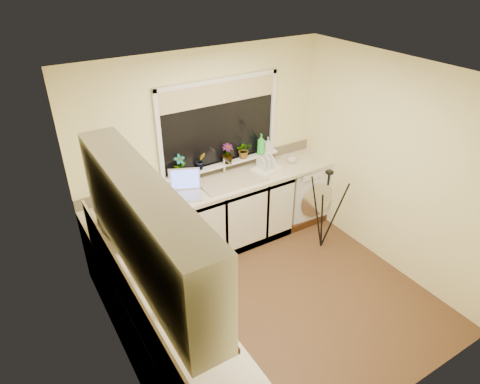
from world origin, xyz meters
name	(u,v)px	position (x,y,z in m)	size (l,w,h in m)	color
floor	(273,301)	(0.00, 0.00, 0.00)	(3.20, 3.20, 0.00)	brown
ceiling	(284,80)	(0.00, 0.00, 2.45)	(3.20, 3.20, 0.00)	white
wall_back	(205,152)	(0.00, 1.50, 1.23)	(3.20, 3.20, 0.00)	#F9EDA6
wall_front	(405,305)	(0.00, -1.50, 1.23)	(3.20, 3.20, 0.00)	#F9EDA6
wall_left	(113,265)	(-1.60, 0.00, 1.23)	(3.00, 3.00, 0.00)	#F9EDA6
wall_right	(392,168)	(1.60, 0.00, 1.23)	(3.00, 3.00, 0.00)	#F9EDA6
base_cabinet_back	(195,225)	(-0.33, 1.20, 0.43)	(2.55, 0.60, 0.86)	silver
base_cabinet_left	(172,344)	(-1.30, -0.30, 0.43)	(0.54, 2.40, 0.86)	silver
worktop_back	(218,187)	(0.00, 1.20, 0.88)	(3.20, 0.60, 0.04)	beige
worktop_left	(167,306)	(-1.30, -0.30, 0.88)	(0.60, 2.40, 0.04)	beige
upper_cabinet	(144,226)	(-1.44, -0.45, 1.80)	(0.28, 1.90, 0.70)	silver
splashback_left	(128,297)	(-1.59, -0.30, 1.12)	(0.02, 2.40, 0.45)	beige
splashback_back	(206,171)	(0.00, 1.49, 0.97)	(3.20, 0.02, 0.14)	beige
window_glass	(219,124)	(0.20, 1.49, 1.55)	(1.50, 0.02, 1.00)	black
window_blind	(219,93)	(0.20, 1.46, 1.92)	(1.50, 0.02, 0.25)	tan
windowsill	(222,164)	(0.20, 1.43, 1.04)	(1.60, 0.14, 0.03)	white
sink	(232,180)	(0.20, 1.20, 0.91)	(0.82, 0.46, 0.03)	tan
faucet	(224,167)	(0.20, 1.38, 1.02)	(0.03, 0.03, 0.24)	silver
washing_machine	(301,189)	(1.34, 1.22, 0.43)	(0.61, 0.59, 0.87)	silver
laptop	(185,188)	(-0.42, 1.22, 0.97)	(0.48, 0.47, 0.27)	#ABAAB3
kettle	(153,263)	(-1.25, 0.11, 1.01)	(0.17, 0.17, 0.22)	white
dish_rack	(266,170)	(0.70, 1.18, 0.93)	(0.35, 0.26, 0.05)	white
tripod	(325,210)	(1.13, 0.49, 0.55)	(0.54, 0.54, 1.10)	black
glass_jug	(204,343)	(-1.25, -0.86, 0.97)	(0.10, 0.10, 0.15)	silver
steel_jar	(159,308)	(-1.38, -0.36, 0.96)	(0.08, 0.08, 0.11)	silver
microwave	(125,222)	(-1.26, 0.79, 1.05)	(0.54, 0.36, 0.30)	silver
plant_a	(180,165)	(-0.38, 1.39, 1.18)	(0.14, 0.09, 0.26)	#999999
plant_b	(201,161)	(-0.10, 1.42, 1.16)	(0.12, 0.09, 0.21)	#999999
plant_c	(227,154)	(0.26, 1.40, 1.18)	(0.14, 0.14, 0.25)	#999999
plant_d	(244,150)	(0.51, 1.41, 1.16)	(0.20, 0.17, 0.22)	#999999
soap_bottle_green	(261,144)	(0.75, 1.39, 1.19)	(0.11, 0.11, 0.28)	green
soap_bottle_clear	(268,144)	(0.88, 1.42, 1.15)	(0.09, 0.09, 0.19)	#999999
cup_back	(292,159)	(1.13, 1.22, 0.95)	(0.13, 0.13, 0.10)	silver
cup_left	(188,336)	(-1.31, -0.71, 0.94)	(0.09, 0.09, 0.09)	beige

